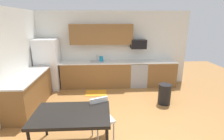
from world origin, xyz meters
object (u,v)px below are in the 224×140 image
at_px(oven_range, 138,74).
at_px(chair_near_table, 101,115).
at_px(refrigerator, 48,64).
at_px(kettle, 101,59).
at_px(microwave, 138,44).
at_px(dining_table, 72,116).
at_px(trash_bin, 165,94).

distance_m(oven_range, chair_near_table, 3.19).
bearing_deg(refrigerator, chair_near_table, -56.38).
bearing_deg(kettle, microwave, 2.13).
height_order(microwave, kettle, microwave).
bearing_deg(dining_table, oven_range, 59.60).
bearing_deg(trash_bin, refrigerator, 159.09).
distance_m(oven_range, kettle, 1.46).
relative_size(oven_range, dining_table, 0.65).
bearing_deg(trash_bin, chair_near_table, -142.64).
bearing_deg(chair_near_table, kettle, 90.25).
height_order(chair_near_table, kettle, kettle).
relative_size(refrigerator, kettle, 8.83).
xyz_separation_m(refrigerator, kettle, (1.86, 0.13, 0.14)).
xyz_separation_m(chair_near_table, kettle, (-0.01, 2.95, 0.52)).
relative_size(dining_table, trash_bin, 2.33).
relative_size(chair_near_table, trash_bin, 1.42).
bearing_deg(chair_near_table, trash_bin, 37.36).
relative_size(refrigerator, trash_bin, 2.94).
bearing_deg(trash_bin, kettle, 140.07).
height_order(refrigerator, oven_range, refrigerator).
bearing_deg(dining_table, microwave, 60.37).
height_order(refrigerator, kettle, refrigerator).
bearing_deg(chair_near_table, oven_range, 65.34).
xyz_separation_m(dining_table, trash_bin, (2.37, 1.68, -0.38)).
xyz_separation_m(chair_near_table, trash_bin, (1.83, 1.40, -0.20)).
xyz_separation_m(oven_range, microwave, (0.00, 0.10, 1.09)).
relative_size(refrigerator, dining_table, 1.26).
height_order(refrigerator, chair_near_table, refrigerator).
xyz_separation_m(trash_bin, kettle, (-1.85, 1.55, 0.72)).
distance_m(refrigerator, dining_table, 3.38).
bearing_deg(trash_bin, oven_range, 108.63).
height_order(refrigerator, dining_table, refrigerator).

